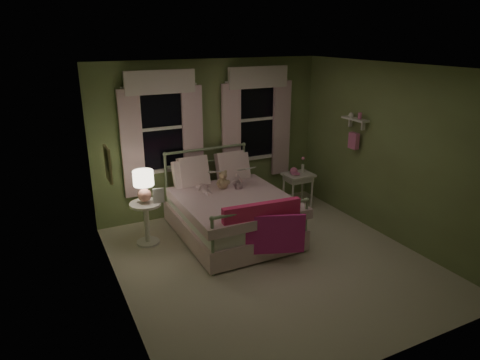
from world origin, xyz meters
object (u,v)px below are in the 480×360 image
teddy_bear (223,181)px  bed (230,211)px  child_right (234,170)px  nightstand_left (146,217)px  nightstand_right (298,179)px  table_lamp (144,183)px  child_left (202,172)px

teddy_bear → bed: bearing=-90.0°
bed → child_right: size_ratio=3.21×
child_right → nightstand_left: size_ratio=0.98×
nightstand_right → bed: bearing=-164.9°
teddy_bear → nightstand_left: (-1.24, -0.00, -0.37)m
bed → table_lamp: 1.39m
nightstand_right → child_right: bearing=179.5°
child_left → child_right: size_ratio=1.14×
nightstand_right → child_left: bearing=179.7°
teddy_bear → table_lamp: 1.25m
bed → table_lamp: bearing=168.0°
bed → child_right: 0.71m
nightstand_left → nightstand_right: size_ratio=1.02×
nightstand_right → nightstand_left: bearing=-176.9°
teddy_bear → table_lamp: table_lamp is taller
child_right → nightstand_right: 1.29m
bed → child_left: 0.74m
child_left → nightstand_right: (1.80, -0.01, -0.38)m
child_left → child_right: (0.56, 0.00, -0.04)m
child_right → nightstand_left: (-1.52, -0.16, -0.47)m
bed → nightstand_right: bearing=15.1°
table_lamp → teddy_bear: bearing=0.0°
bed → nightstand_left: bed is taller
bed → table_lamp: bed is taller
teddy_bear → nightstand_right: bearing=5.6°
child_right → table_lamp: (-1.52, -0.16, 0.07)m
bed → nightstand_left: 1.27m
child_right → teddy_bear: size_ratio=2.05×
teddy_bear → nightstand_left: 1.29m
bed → nightstand_right: 1.58m
bed → child_right: bearing=56.4°
child_left → child_right: child_left is taller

